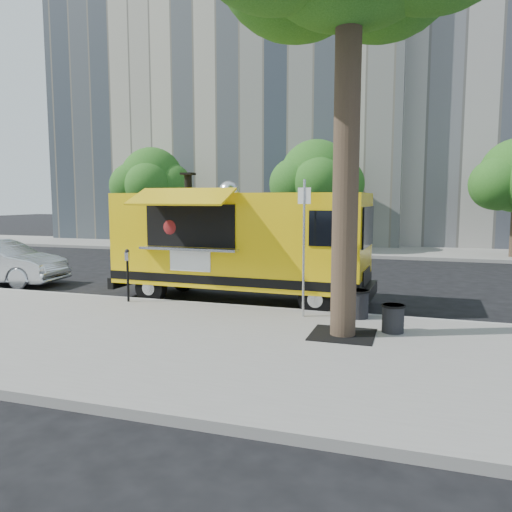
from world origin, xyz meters
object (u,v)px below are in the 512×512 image
at_px(trash_bin_left, 358,303).
at_px(trash_bin_right, 393,317).
at_px(food_truck, 239,242).
at_px(far_tree_b, 316,176).
at_px(sign_post, 304,240).
at_px(far_tree_a, 152,179).
at_px(parking_meter, 128,269).

distance_m(trash_bin_left, trash_bin_right, 1.28).
relative_size(food_truck, trash_bin_right, 12.76).
relative_size(far_tree_b, sign_post, 1.83).
height_order(trash_bin_left, trash_bin_right, trash_bin_left).
height_order(far_tree_a, trash_bin_right, far_tree_a).
relative_size(parking_meter, trash_bin_left, 2.18).
bearing_deg(trash_bin_left, parking_meter, -179.50).
bearing_deg(sign_post, far_tree_a, 129.83).
distance_m(far_tree_a, far_tree_b, 9.01).
relative_size(far_tree_a, sign_post, 1.79).
xyz_separation_m(parking_meter, trash_bin_right, (6.50, -0.95, -0.54)).
bearing_deg(far_tree_a, parking_meter, -62.85).
relative_size(parking_meter, trash_bin_right, 2.45).
height_order(far_tree_b, food_truck, far_tree_b).
distance_m(food_truck, trash_bin_right, 4.90).
bearing_deg(parking_meter, sign_post, -2.52).
height_order(food_truck, trash_bin_left, food_truck).
xyz_separation_m(parking_meter, food_truck, (2.42, 1.52, 0.62)).
xyz_separation_m(far_tree_b, food_truck, (0.42, -12.53, -2.23)).
height_order(sign_post, food_truck, food_truck).
bearing_deg(sign_post, far_tree_b, 100.15).
bearing_deg(food_truck, sign_post, -37.19).
distance_m(far_tree_b, trash_bin_right, 16.02).
distance_m(far_tree_b, parking_meter, 14.48).
xyz_separation_m(food_truck, trash_bin_right, (4.08, -2.47, -1.16)).
bearing_deg(far_tree_b, sign_post, -79.85).
height_order(far_tree_a, parking_meter, far_tree_a).
height_order(parking_meter, trash_bin_left, parking_meter).
relative_size(far_tree_a, food_truck, 0.77).
bearing_deg(trash_bin_right, food_truck, 148.80).
bearing_deg(sign_post, parking_meter, 177.48).
distance_m(far_tree_b, sign_post, 14.61).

